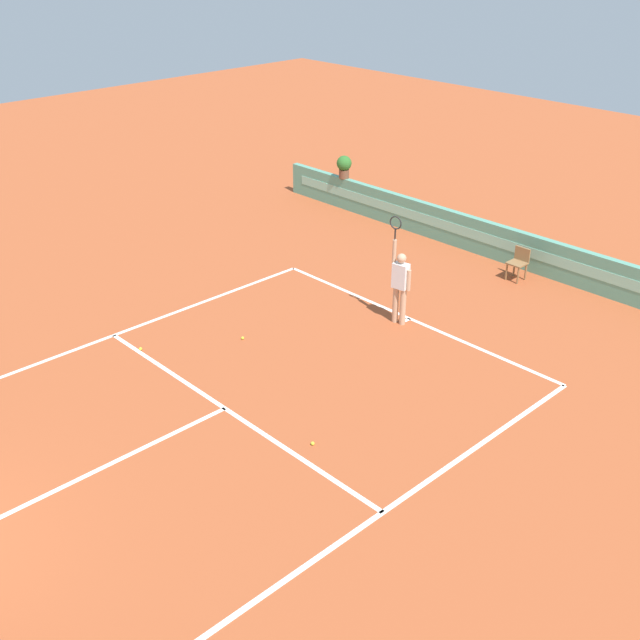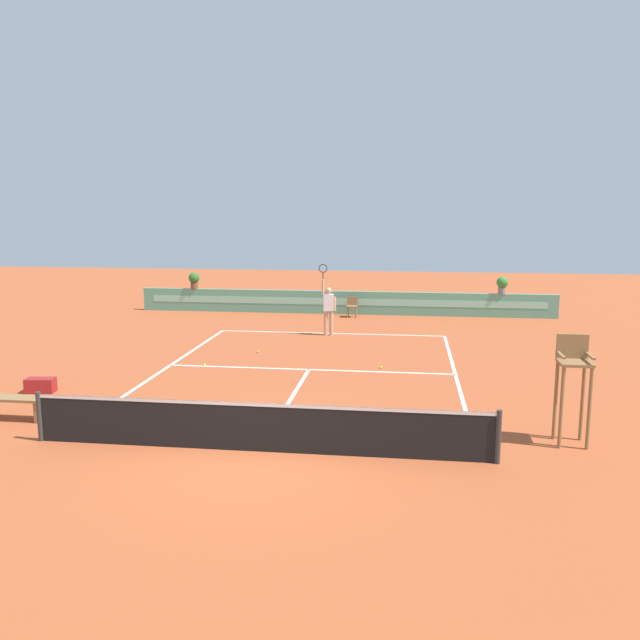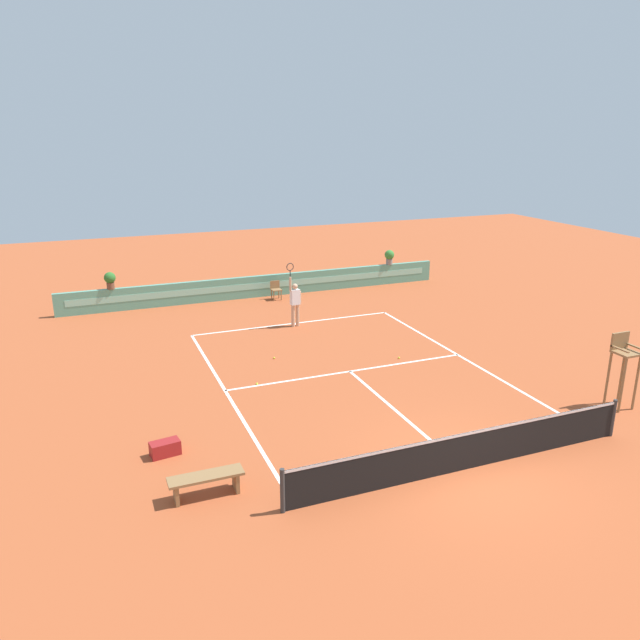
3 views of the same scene
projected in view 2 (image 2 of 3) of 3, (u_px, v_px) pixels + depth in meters
ground_plane at (307, 373)px, 18.26m from camera, size 60.00×60.00×0.00m
court_lines at (310, 367)px, 18.96m from camera, size 8.32×11.94×0.01m
net at (258, 426)px, 12.31m from camera, size 8.92×0.10×1.00m
back_wall_barrier at (343, 303)px, 28.32m from camera, size 18.00×0.21×1.00m
umpire_chair at (573, 376)px, 12.63m from camera, size 0.60×0.60×2.14m
ball_kid_chair at (352, 306)px, 27.55m from camera, size 0.44×0.44×0.85m
bench_courtside at (12, 403)px, 14.20m from camera, size 1.60×0.44×0.51m
gear_bag at (40, 385)px, 16.34m from camera, size 0.74×0.46×0.36m
tennis_player at (328, 307)px, 23.50m from camera, size 0.62×0.27×2.58m
tennis_ball_near_baseline at (258, 351)px, 20.84m from camera, size 0.07×0.07×0.07m
tennis_ball_mid_court at (205, 365)px, 19.11m from camera, size 0.07×0.07×0.07m
tennis_ball_by_sideline at (381, 367)px, 18.79m from camera, size 0.07×0.07×0.07m
potted_plant_far_right at (502, 284)px, 27.30m from camera, size 0.48×0.48×0.72m
potted_plant_far_left at (194, 279)px, 29.04m from camera, size 0.48×0.48×0.72m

